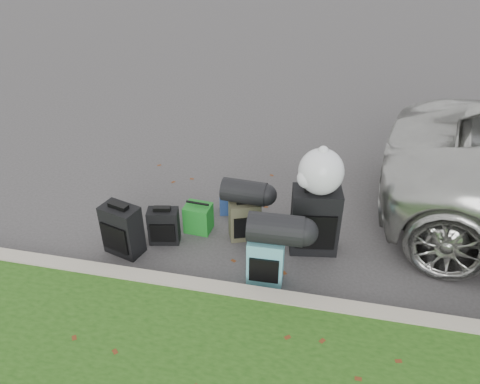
% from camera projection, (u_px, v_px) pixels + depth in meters
% --- Properties ---
extents(ground, '(120.00, 120.00, 0.00)m').
position_uv_depth(ground, '(245.00, 239.00, 5.70)').
color(ground, '#383535').
rests_on(ground, ground).
extents(curb, '(120.00, 0.18, 0.15)m').
position_uv_depth(curb, '(225.00, 293.00, 4.84)').
color(curb, '#9E937F').
rests_on(curb, ground).
extents(suitcase_small_black, '(0.39, 0.26, 0.45)m').
position_uv_depth(suitcase_small_black, '(164.00, 226.00, 5.56)').
color(suitcase_small_black, black).
rests_on(suitcase_small_black, ground).
extents(suitcase_large_black_left, '(0.48, 0.37, 0.62)m').
position_uv_depth(suitcase_large_black_left, '(122.00, 230.00, 5.36)').
color(suitcase_large_black_left, black).
rests_on(suitcase_large_black_left, ground).
extents(suitcase_olive, '(0.42, 0.34, 0.50)m').
position_uv_depth(suitcase_olive, '(245.00, 220.00, 5.62)').
color(suitcase_olive, '#363524').
rests_on(suitcase_olive, ground).
extents(suitcase_teal, '(0.39, 0.24, 0.54)m').
position_uv_depth(suitcase_teal, '(265.00, 261.00, 4.96)').
color(suitcase_teal, teal).
rests_on(suitcase_teal, ground).
extents(suitcase_large_black_right, '(0.58, 0.40, 0.81)m').
position_uv_depth(suitcase_large_black_right, '(315.00, 220.00, 5.35)').
color(suitcase_large_black_right, black).
rests_on(suitcase_large_black_right, ground).
extents(tote_green, '(0.33, 0.28, 0.36)m').
position_uv_depth(tote_green, '(198.00, 218.00, 5.78)').
color(tote_green, '#1A7521').
rests_on(tote_green, ground).
extents(tote_navy, '(0.29, 0.25, 0.26)m').
position_uv_depth(tote_navy, '(229.00, 203.00, 6.13)').
color(tote_navy, navy).
rests_on(tote_navy, ground).
extents(duffel_left, '(0.53, 0.31, 0.28)m').
position_uv_depth(duffel_left, '(244.00, 192.00, 5.43)').
color(duffel_left, black).
rests_on(duffel_left, suitcase_olive).
extents(duffel_right, '(0.58, 0.34, 0.32)m').
position_uv_depth(duffel_right, '(276.00, 229.00, 4.73)').
color(duffel_right, black).
rests_on(duffel_right, suitcase_teal).
extents(trash_bag, '(0.49, 0.49, 0.49)m').
position_uv_depth(trash_bag, '(321.00, 172.00, 4.98)').
color(trash_bag, silver).
rests_on(trash_bag, suitcase_large_black_right).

